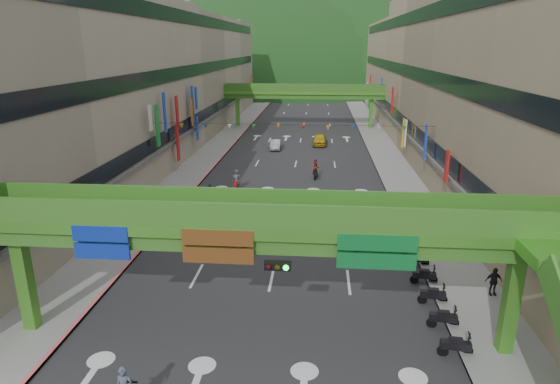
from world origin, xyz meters
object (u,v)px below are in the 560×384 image
car_silver (275,145)px  overpass_near (277,244)px  scooter_rider_mid (316,169)px  car_yellow (320,139)px  pedestrian_red (457,234)px

car_silver → overpass_near: bearing=-87.2°
scooter_rider_mid → car_silver: 14.89m
car_yellow → pedestrian_red: 34.31m
scooter_rider_mid → pedestrian_red: size_ratio=1.26×
scooter_rider_mid → car_yellow: (0.38, 17.07, -0.28)m
car_silver → car_yellow: 6.64m
overpass_near → scooter_rider_mid: (1.42, 28.60, -4.16)m
overpass_near → car_silver: size_ratio=7.45×
overpass_near → pedestrian_red: 17.53m
scooter_rider_mid → pedestrian_red: bearing=-58.2°
scooter_rider_mid → car_silver: (-5.43, 13.85, -0.43)m
overpass_near → car_yellow: bearing=87.7°
pedestrian_red → car_yellow: bearing=89.8°
car_silver → car_yellow: (5.81, 3.22, 0.15)m
car_yellow → scooter_rider_mid: bearing=-89.6°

